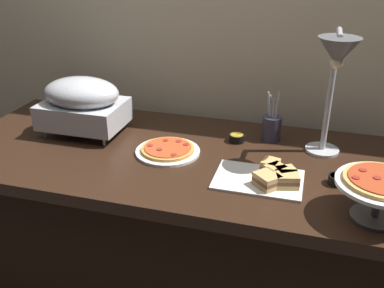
{
  "coord_description": "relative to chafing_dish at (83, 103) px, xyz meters",
  "views": [
    {
      "loc": [
        0.53,
        -1.53,
        1.57
      ],
      "look_at": [
        0.09,
        0.0,
        0.81
      ],
      "focal_mm": 40.3,
      "sensor_mm": 36.0,
      "label": 1
    }
  ],
  "objects": [
    {
      "name": "back_wall",
      "position": [
        0.45,
        0.42,
        0.29
      ],
      "size": [
        4.4,
        0.04,
        2.4
      ],
      "primitive_type": "cube",
      "color": "#C6B593",
      "rests_on": "ground_plane"
    },
    {
      "name": "buffet_table",
      "position": [
        0.45,
        -0.08,
        -0.52
      ],
      "size": [
        1.9,
        0.84,
        0.76
      ],
      "color": "black",
      "rests_on": "ground_plane"
    },
    {
      "name": "chafing_dish",
      "position": [
        0.0,
        0.0,
        0.0
      ],
      "size": [
        0.37,
        0.26,
        0.26
      ],
      "color": "#B7BABF",
      "rests_on": "buffet_table"
    },
    {
      "name": "heat_lamp",
      "position": [
        1.06,
        -0.02,
        0.25
      ],
      "size": [
        0.15,
        0.29,
        0.52
      ],
      "color": "#B7BABF",
      "rests_on": "buffet_table"
    },
    {
      "name": "pizza_plate_front",
      "position": [
        0.43,
        -0.09,
        -0.13
      ],
      "size": [
        0.27,
        0.27,
        0.03
      ],
      "color": "white",
      "rests_on": "buffet_table"
    },
    {
      "name": "pizza_plate_center",
      "position": [
        1.23,
        -0.35,
        -0.03
      ],
      "size": [
        0.28,
        0.28,
        0.15
      ],
      "color": "#595B60",
      "rests_on": "buffet_table"
    },
    {
      "name": "sandwich_platter",
      "position": [
        0.87,
        -0.22,
        -0.12
      ],
      "size": [
        0.32,
        0.22,
        0.06
      ],
      "color": "white",
      "rests_on": "buffet_table"
    },
    {
      "name": "sauce_cup_near",
      "position": [
        0.69,
        0.1,
        -0.13
      ],
      "size": [
        0.07,
        0.07,
        0.03
      ],
      "color": "black",
      "rests_on": "buffet_table"
    },
    {
      "name": "sauce_cup_far",
      "position": [
        1.11,
        -0.16,
        -0.13
      ],
      "size": [
        0.07,
        0.07,
        0.04
      ],
      "color": "black",
      "rests_on": "buffet_table"
    },
    {
      "name": "utensil_holder",
      "position": [
        0.83,
        0.16,
        -0.09
      ],
      "size": [
        0.08,
        0.08,
        0.23
      ],
      "color": "#383347",
      "rests_on": "buffet_table"
    }
  ]
}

